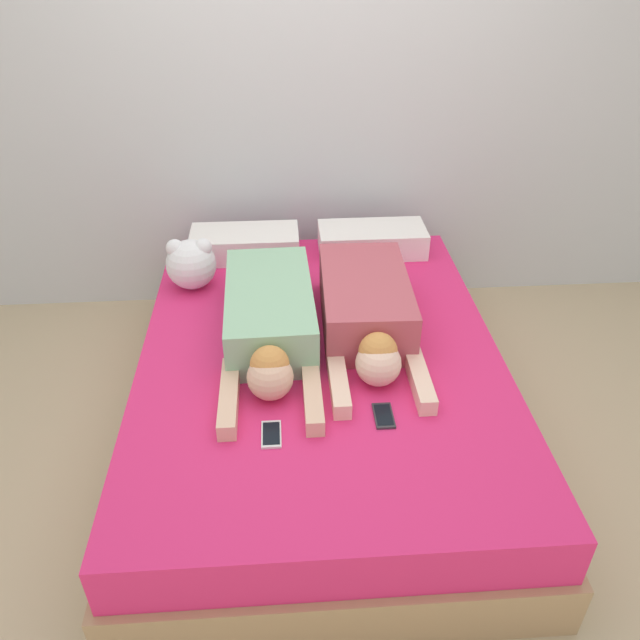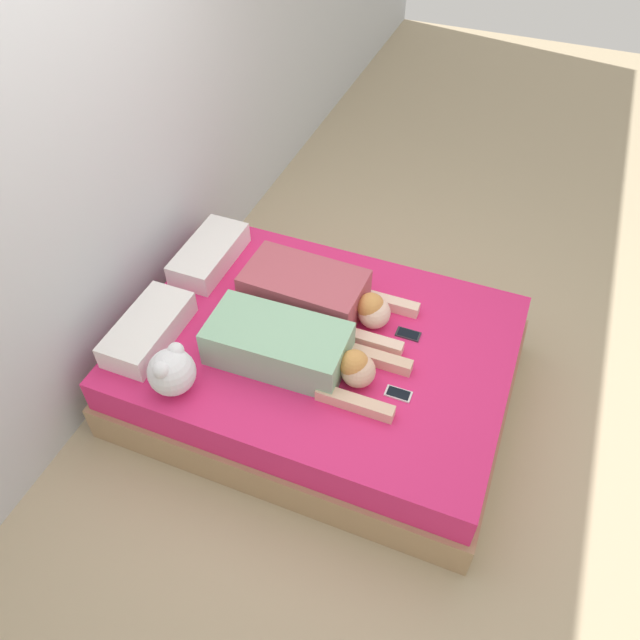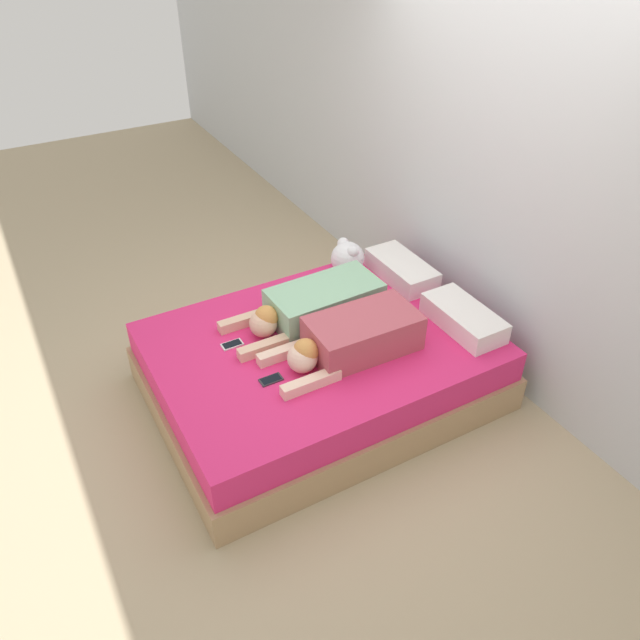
% 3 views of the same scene
% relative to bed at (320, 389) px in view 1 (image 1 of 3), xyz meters
% --- Properties ---
extents(ground_plane, '(12.00, 12.00, 0.00)m').
position_rel_bed_xyz_m(ground_plane, '(0.00, 0.00, -0.23)').
color(ground_plane, tan).
extents(wall_back, '(12.00, 0.06, 2.60)m').
position_rel_bed_xyz_m(wall_back, '(0.00, 1.25, 1.07)').
color(wall_back, silver).
rests_on(wall_back, ground_plane).
extents(bed, '(1.63, 2.19, 0.46)m').
position_rel_bed_xyz_m(bed, '(0.00, 0.00, 0.00)').
color(bed, tan).
rests_on(bed, ground_plane).
extents(pillow_head_left, '(0.59, 0.28, 0.14)m').
position_rel_bed_xyz_m(pillow_head_left, '(-0.35, 0.90, 0.31)').
color(pillow_head_left, white).
rests_on(pillow_head_left, bed).
extents(pillow_head_right, '(0.59, 0.28, 0.14)m').
position_rel_bed_xyz_m(pillow_head_right, '(0.35, 0.90, 0.31)').
color(pillow_head_right, white).
rests_on(pillow_head_right, bed).
extents(person_left, '(0.40, 1.09, 0.23)m').
position_rel_bed_xyz_m(person_left, '(-0.22, 0.07, 0.34)').
color(person_left, '#8CBF99').
rests_on(person_left, bed).
extents(person_right, '(0.41, 1.01, 0.24)m').
position_rel_bed_xyz_m(person_right, '(0.22, 0.11, 0.35)').
color(person_right, '#B24C59').
rests_on(person_right, bed).
extents(cell_phone_left, '(0.07, 0.14, 0.01)m').
position_rel_bed_xyz_m(cell_phone_left, '(-0.22, -0.53, 0.24)').
color(cell_phone_left, silver).
rests_on(cell_phone_left, bed).
extents(cell_phone_right, '(0.07, 0.14, 0.01)m').
position_rel_bed_xyz_m(cell_phone_right, '(0.21, -0.46, 0.24)').
color(cell_phone_right, '#2D2D33').
rests_on(cell_phone_right, bed).
extents(plush_toy, '(0.25, 0.25, 0.26)m').
position_rel_bed_xyz_m(plush_toy, '(-0.61, 0.58, 0.37)').
color(plush_toy, white).
rests_on(plush_toy, bed).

